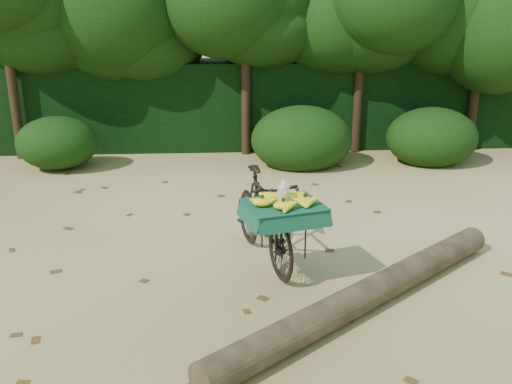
{
  "coord_description": "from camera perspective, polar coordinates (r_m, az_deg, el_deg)",
  "views": [
    {
      "loc": [
        0.01,
        -5.59,
        2.68
      ],
      "look_at": [
        0.36,
        -0.12,
        0.91
      ],
      "focal_mm": 38.0,
      "sensor_mm": 36.0,
      "label": 1
    }
  ],
  "objects": [
    {
      "name": "hedge_backdrop",
      "position": [
        12.02,
        -3.72,
        9.34
      ],
      "size": [
        26.0,
        1.8,
        1.8
      ],
      "primitive_type": "cube",
      "color": "black",
      "rests_on": "ground"
    },
    {
      "name": "fallen_log",
      "position": [
        5.43,
        11.89,
        -10.36
      ],
      "size": [
        3.38,
        2.72,
        0.29
      ],
      "primitive_type": "cylinder",
      "rotation": [
        1.57,
        0.0,
        -0.91
      ],
      "color": "brown",
      "rests_on": "ground"
    },
    {
      "name": "leaf_litter",
      "position": [
        6.79,
        -3.45,
        -5.36
      ],
      "size": [
        7.0,
        7.3,
        0.01
      ],
      "primitive_type": null,
      "color": "#4E3414",
      "rests_on": "ground"
    },
    {
      "name": "bush_clumps",
      "position": [
        10.15,
        -0.8,
        5.19
      ],
      "size": [
        8.8,
        1.7,
        0.9
      ],
      "primitive_type": null,
      "color": "black",
      "rests_on": "ground"
    },
    {
      "name": "ground",
      "position": [
        6.2,
        -3.4,
        -7.77
      ],
      "size": [
        80.0,
        80.0,
        0.0
      ],
      "primitive_type": "plane",
      "color": "tan",
      "rests_on": "ground"
    },
    {
      "name": "vendor_bicycle",
      "position": [
        6.1,
        0.86,
        -2.62
      ],
      "size": [
        1.08,
        1.9,
        1.07
      ],
      "rotation": [
        0.0,
        0.0,
        0.27
      ],
      "color": "black",
      "rests_on": "ground"
    },
    {
      "name": "tree_row",
      "position": [
        11.13,
        -7.28,
        14.25
      ],
      "size": [
        14.5,
        2.0,
        4.0
      ],
      "primitive_type": null,
      "color": "black",
      "rests_on": "ground"
    }
  ]
}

